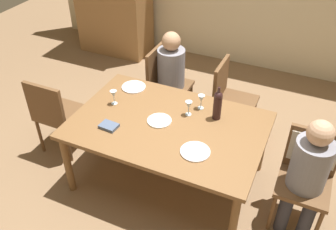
% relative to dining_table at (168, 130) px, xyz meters
% --- Properties ---
extents(ground_plane, '(10.00, 10.00, 0.00)m').
position_rel_dining_table_xyz_m(ground_plane, '(0.00, 0.00, -0.65)').
color(ground_plane, '#846647').
extents(dining_table, '(1.78, 1.18, 0.72)m').
position_rel_dining_table_xyz_m(dining_table, '(0.00, 0.00, 0.00)').
color(dining_table, brown).
rests_on(dining_table, ground_plane).
extents(chair_right_end, '(0.44, 0.46, 0.92)m').
position_rel_dining_table_xyz_m(chair_right_end, '(1.27, 0.12, -0.06)').
color(chair_right_end, brown).
rests_on(chair_right_end, ground_plane).
extents(chair_far_left, '(0.44, 0.44, 0.92)m').
position_rel_dining_table_xyz_m(chair_far_left, '(-0.49, 0.97, -0.12)').
color(chair_far_left, brown).
rests_on(chair_far_left, ground_plane).
extents(chair_left_end, '(0.44, 0.44, 0.92)m').
position_rel_dining_table_xyz_m(chair_left_end, '(-1.27, -0.09, -0.12)').
color(chair_left_end, brown).
rests_on(chair_left_end, ground_plane).
extents(chair_far_right, '(0.44, 0.44, 0.92)m').
position_rel_dining_table_xyz_m(chair_far_right, '(0.31, 0.97, -0.12)').
color(chair_far_right, brown).
rests_on(chair_far_right, ground_plane).
extents(person_woman_host, '(0.31, 0.36, 1.15)m').
position_rel_dining_table_xyz_m(person_woman_host, '(1.27, -0.03, 0.01)').
color(person_woman_host, '#33333D').
rests_on(person_woman_host, ground_plane).
extents(person_man_bearded, '(0.36, 0.32, 1.16)m').
position_rel_dining_table_xyz_m(person_man_bearded, '(-0.37, 0.97, 0.01)').
color(person_man_bearded, '#33333D').
rests_on(person_man_bearded, ground_plane).
extents(wine_bottle_tall_green, '(0.08, 0.08, 0.34)m').
position_rel_dining_table_xyz_m(wine_bottle_tall_green, '(0.38, 0.27, 0.23)').
color(wine_bottle_tall_green, black).
rests_on(wine_bottle_tall_green, dining_table).
extents(wine_glass_near_left, '(0.07, 0.07, 0.15)m').
position_rel_dining_table_xyz_m(wine_glass_near_left, '(-0.62, 0.08, 0.18)').
color(wine_glass_near_left, silver).
rests_on(wine_glass_near_left, dining_table).
extents(wine_glass_centre, '(0.07, 0.07, 0.15)m').
position_rel_dining_table_xyz_m(wine_glass_centre, '(0.19, 0.36, 0.18)').
color(wine_glass_centre, silver).
rests_on(wine_glass_centre, dining_table).
extents(wine_glass_near_right, '(0.07, 0.07, 0.15)m').
position_rel_dining_table_xyz_m(wine_glass_near_right, '(0.12, 0.21, 0.18)').
color(wine_glass_near_right, silver).
rests_on(wine_glass_near_right, dining_table).
extents(dinner_plate_host, '(0.25, 0.25, 0.01)m').
position_rel_dining_table_xyz_m(dinner_plate_host, '(-0.59, 0.41, 0.08)').
color(dinner_plate_host, white).
rests_on(dinner_plate_host, dining_table).
extents(dinner_plate_guest_left, '(0.23, 0.23, 0.01)m').
position_rel_dining_table_xyz_m(dinner_plate_guest_left, '(-0.09, -0.00, 0.08)').
color(dinner_plate_guest_left, white).
rests_on(dinner_plate_guest_left, dining_table).
extents(dinner_plate_guest_right, '(0.25, 0.25, 0.01)m').
position_rel_dining_table_xyz_m(dinner_plate_guest_right, '(0.37, -0.26, 0.08)').
color(dinner_plate_guest_right, white).
rests_on(dinner_plate_guest_right, dining_table).
extents(folded_napkin, '(0.17, 0.13, 0.03)m').
position_rel_dining_table_xyz_m(folded_napkin, '(-0.47, -0.27, 0.08)').
color(folded_napkin, '#4C5B75').
rests_on(folded_napkin, dining_table).
extents(handbag, '(0.15, 0.29, 0.22)m').
position_rel_dining_table_xyz_m(handbag, '(0.75, 0.97, -0.54)').
color(handbag, brown).
rests_on(handbag, ground_plane).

